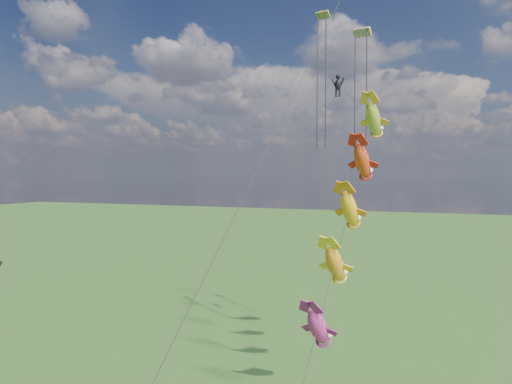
% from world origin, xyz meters
% --- Properties ---
extents(fish_windsock_rig, '(2.37, 15.86, 19.10)m').
position_xyz_m(fish_windsock_rig, '(16.93, 9.40, 10.72)').
color(fish_windsock_rig, brown).
rests_on(fish_windsock_rig, ground).
extents(parafoil_rig, '(9.22, 15.59, 27.60)m').
position_xyz_m(parafoil_rig, '(14.74, 15.06, 18.75)').
color(parafoil_rig, brown).
rests_on(parafoil_rig, ground).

